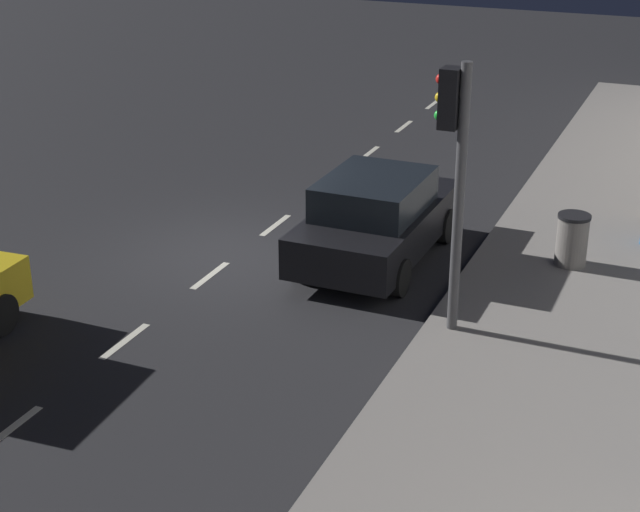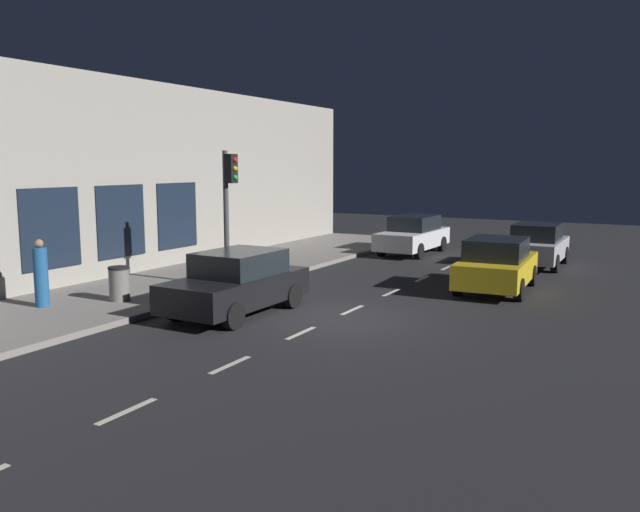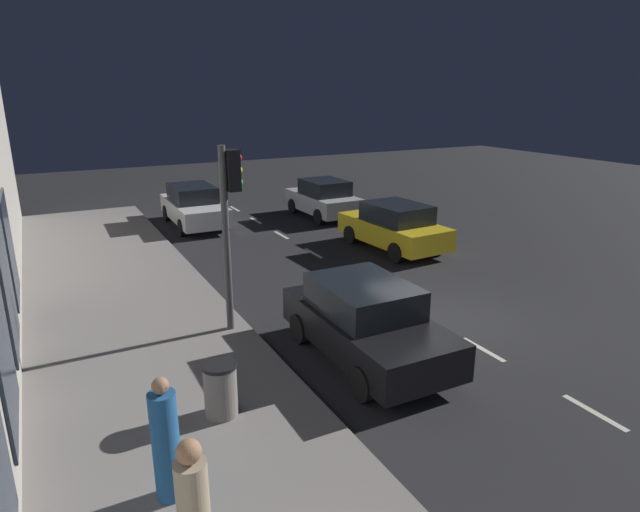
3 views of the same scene
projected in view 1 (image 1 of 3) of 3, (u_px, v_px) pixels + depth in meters
ground_plane at (237, 255)px, 17.55m from camera, size 60.00×60.00×0.00m
sidewalk at (593, 311)px, 15.27m from camera, size 4.50×32.00×0.15m
lane_centre_line at (210, 275)px, 16.71m from camera, size 0.12×27.20×0.01m
traffic_light at (454, 155)px, 13.59m from camera, size 0.50×0.32×3.98m
parked_car_1 at (376, 218)px, 17.03m from camera, size 1.98×4.11×1.58m
trash_bin at (572, 240)px, 16.61m from camera, size 0.56×0.56×0.91m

